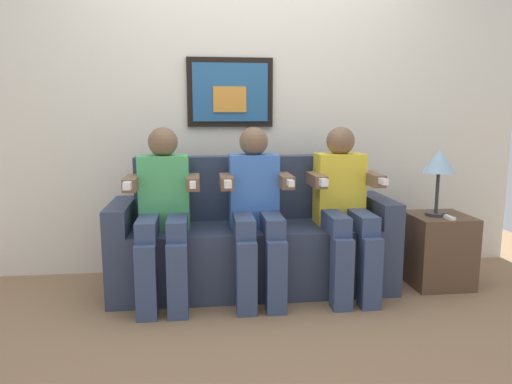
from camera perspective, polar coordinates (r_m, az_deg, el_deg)
name	(u,v)px	position (r m, az deg, el deg)	size (l,w,h in m)	color
ground_plane	(259,305)	(3.04, 0.34, -13.60)	(5.58, 5.58, 0.00)	#8C6B4C
back_wall_assembly	(246,99)	(3.56, -1.25, 11.25)	(4.29, 0.10, 2.60)	silver
couch	(253,243)	(3.24, -0.37, -6.26)	(1.89, 0.58, 0.90)	#333D56
person_on_left	(163,208)	(3.00, -11.25, -1.97)	(0.46, 0.56, 1.11)	#4CB266
person_in_middle	(256,206)	(3.01, -0.02, -1.74)	(0.46, 0.56, 1.11)	#3F72CC
person_on_right	(344,204)	(3.13, 10.72, -1.46)	(0.46, 0.56, 1.11)	yellow
side_table_right	(438,250)	(3.54, 21.31, -6.59)	(0.40, 0.40, 0.50)	brown
table_lamp	(439,164)	(3.41, 21.47, 3.21)	(0.22, 0.22, 0.46)	#333338
spare_remote_on_table	(448,217)	(3.39, 22.45, -2.86)	(0.04, 0.13, 0.02)	white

